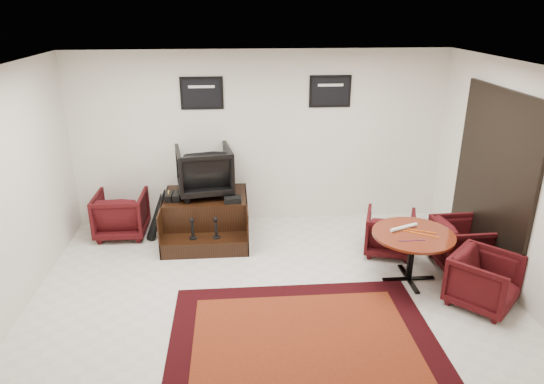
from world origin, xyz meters
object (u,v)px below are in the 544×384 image
Objects in this scene: table_chair_window at (463,242)px; meeting_table at (413,239)px; shine_podium at (206,218)px; shine_chair at (204,168)px; table_chair_corner at (484,278)px; table_chair_back at (390,231)px; armchair_side at (121,212)px.

meeting_table is at bearing 108.79° from table_chair_window.
table_chair_window reaches higher than shine_podium.
shine_chair reaches higher than table_chair_corner.
table_chair_corner reaches higher than shine_podium.
table_chair_back is 1.57m from table_chair_corner.
meeting_table is (2.73, -1.69, -0.48)m from shine_chair.
shine_chair reaches higher than armchair_side.
armchair_side is (-1.33, 0.14, 0.09)m from shine_podium.
shine_chair is 4.18m from table_chair_corner.
shine_podium is 3.78m from table_chair_window.
armchair_side reaches higher than shine_podium.
table_chair_window is (4.90, -1.38, -0.02)m from armchair_side.
table_chair_window is (3.57, -1.24, 0.07)m from shine_podium.
table_chair_corner is at bearing -32.51° from shine_podium.
armchair_side is 1.07× the size of table_chair_corner.
armchair_side is 5.27m from table_chair_corner.
table_chair_back is (2.69, -0.91, -0.73)m from shine_chair.
armchair_side reaches higher than table_chair_corner.
table_chair_window is 0.95m from table_chair_corner.
shine_chair reaches higher than table_chair_window.
meeting_table reaches higher than shine_podium.
armchair_side is (-1.33, 0.00, -0.69)m from shine_chair.
armchair_side reaches higher than table_chair_window.
table_chair_window is at bearing 164.78° from armchair_side.
shine_podium is 1.80× the size of table_chair_corner.
shine_podium is 1.34m from armchair_side.
table_chair_corner is at bearing -42.41° from meeting_table.
table_chair_back is (-0.04, 0.78, -0.25)m from meeting_table.
shine_podium is at bearing 150.38° from meeting_table.
shine_chair is at bearing 67.35° from table_chair_window.
table_chair_back is 0.94× the size of table_chair_window.
armchair_side is at bearing 5.71° from table_chair_back.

